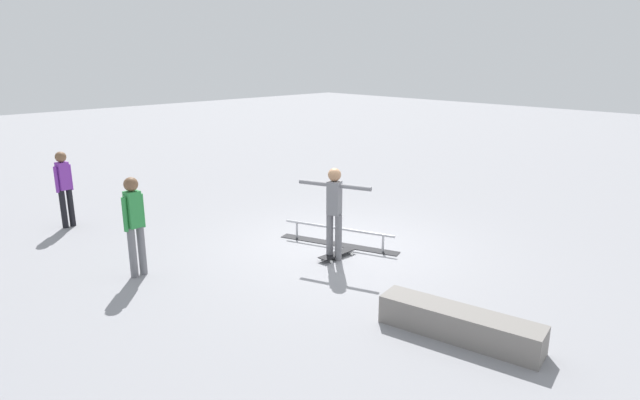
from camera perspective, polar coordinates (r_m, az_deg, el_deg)
The scene contains 7 objects.
ground_plane at distance 10.28m, azimuth 2.47°, elevation -5.17°, with size 60.00×60.00×0.00m, color gray.
grind_rail at distance 10.41m, azimuth 1.97°, elevation -3.98°, with size 2.38×1.05×0.36m.
skate_ledge at distance 7.38m, azimuth 14.60°, elevation -12.66°, with size 2.13×0.46×0.39m, color gray.
skater_main at distance 9.43m, azimuth 1.53°, elevation -0.79°, with size 1.30×0.55×1.69m.
skateboard_main at distance 9.80m, azimuth 1.83°, elevation -5.74°, with size 0.26×0.80×0.09m.
bystander_green_shirt at distance 9.25m, azimuth -19.17°, elevation -2.13°, with size 0.23×0.38×1.69m.
bystander_purple_shirt at distance 12.49m, azimuth -25.59°, elevation 1.46°, with size 0.22×0.37×1.64m.
Camera 1 is at (-6.55, 7.05, 3.60)m, focal length 30.04 mm.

